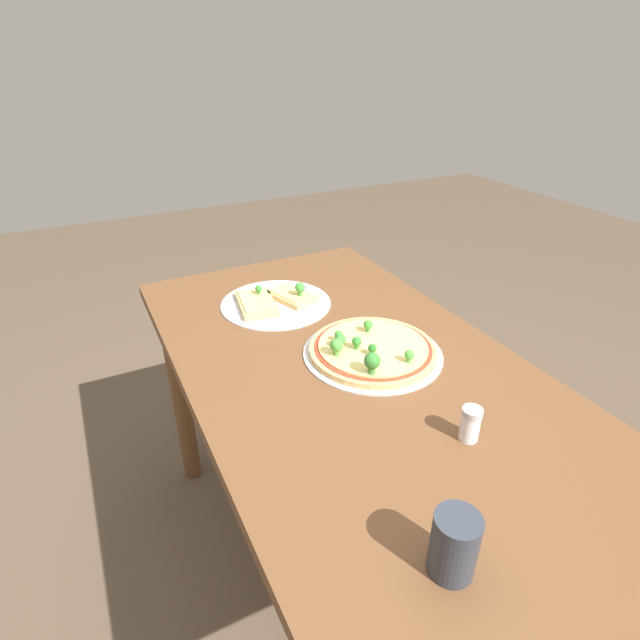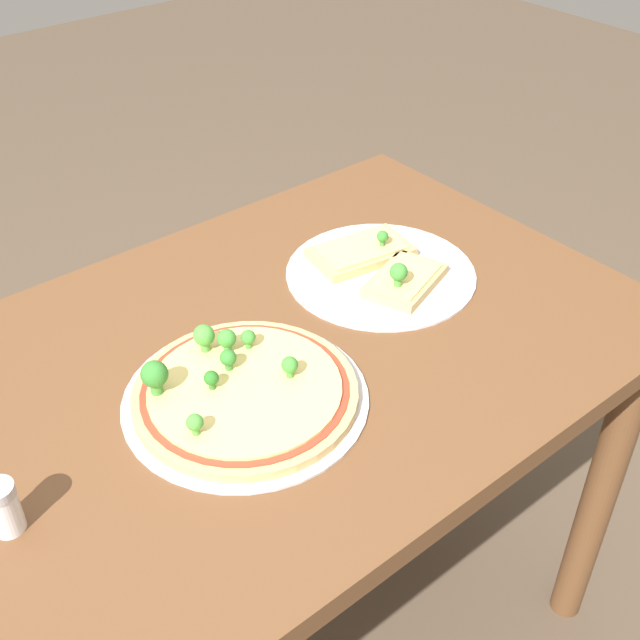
{
  "view_description": "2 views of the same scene",
  "coord_description": "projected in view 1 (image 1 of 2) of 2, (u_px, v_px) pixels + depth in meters",
  "views": [
    {
      "loc": [
        0.8,
        -0.49,
        1.4
      ],
      "look_at": [
        -0.2,
        0.01,
        0.78
      ],
      "focal_mm": 28.0,
      "sensor_mm": 36.0,
      "label": 1
    },
    {
      "loc": [
        0.39,
        0.73,
        1.49
      ],
      "look_at": [
        -0.2,
        0.01,
        0.78
      ],
      "focal_mm": 45.0,
      "sensor_mm": 36.0,
      "label": 2
    }
  ],
  "objects": [
    {
      "name": "pizza_tray_slice",
      "position": [
        274.0,
        301.0,
        1.4
      ],
      "size": [
        0.31,
        0.31,
        0.06
      ],
      "color": "silver",
      "rests_on": "dining_table"
    },
    {
      "name": "ground_plane",
      "position": [
        347.0,
        576.0,
        1.5
      ],
      "size": [
        8.0,
        8.0,
        0.0
      ],
      "primitive_type": "plane",
      "color": "brown"
    },
    {
      "name": "condiment_shaker",
      "position": [
        470.0,
        424.0,
        0.91
      ],
      "size": [
        0.04,
        0.04,
        0.07
      ],
      "color": "silver",
      "rests_on": "dining_table"
    },
    {
      "name": "pizza_tray_whole",
      "position": [
        372.0,
        350.0,
        1.17
      ],
      "size": [
        0.33,
        0.33,
        0.07
      ],
      "color": "silver",
      "rests_on": "dining_table"
    },
    {
      "name": "drinking_cup",
      "position": [
        454.0,
        545.0,
        0.67
      ],
      "size": [
        0.07,
        0.07,
        0.1
      ],
      "primitive_type": "cylinder",
      "color": "#2D333D",
      "rests_on": "dining_table"
    },
    {
      "name": "dining_table",
      "position": [
        354.0,
        403.0,
        1.18
      ],
      "size": [
        1.35,
        0.73,
        0.76
      ],
      "color": "brown",
      "rests_on": "ground_plane"
    }
  ]
}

